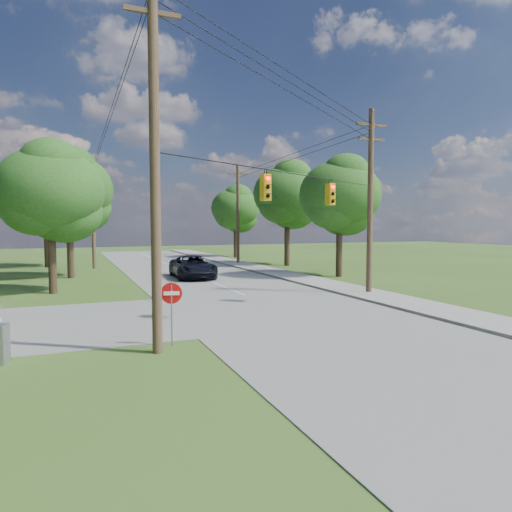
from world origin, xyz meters
name	(u,v)px	position (x,y,z in m)	size (l,w,h in m)	color
ground	(295,341)	(0.00, 0.00, 0.00)	(140.00, 140.00, 0.00)	#36541C
main_road	(284,311)	(2.00, 5.00, 0.01)	(10.00, 100.00, 0.03)	gray
sidewalk_east	(401,301)	(8.70, 5.00, 0.06)	(2.60, 100.00, 0.12)	#9A9790
pole_sw	(155,151)	(-4.60, 0.40, 6.23)	(2.00, 0.32, 12.00)	brown
pole_ne	(370,199)	(8.90, 8.00, 5.47)	(2.00, 0.32, 10.50)	brown
pole_north_e	(238,213)	(8.90, 30.00, 5.13)	(2.00, 0.32, 10.00)	brown
pole_north_w	(93,212)	(-5.00, 30.00, 5.13)	(2.00, 0.32, 10.00)	brown
power_lines	(227,135)	(1.50, 11.54, 9.15)	(13.93, 29.62, 4.93)	black
traffic_signals	(301,191)	(2.55, 4.43, 5.50)	(4.91, 3.27, 1.05)	gold
tree_w_near	(50,191)	(-8.00, 15.00, 5.92)	(6.00, 6.00, 8.40)	#412F20
tree_w_mid	(69,189)	(-7.00, 23.00, 6.58)	(6.40, 6.40, 9.22)	#412F20
tree_w_far	(45,200)	(-9.00, 33.00, 6.25)	(6.00, 6.00, 8.73)	#412F20
tree_e_near	(340,195)	(12.00, 16.00, 6.25)	(6.20, 6.20, 8.81)	#412F20
tree_e_mid	(287,194)	(12.50, 26.00, 6.91)	(6.60, 6.60, 9.64)	#412F20
tree_e_far	(235,208)	(11.50, 38.00, 5.92)	(5.80, 5.80, 8.32)	#412F20
car_main_north	(193,267)	(1.37, 19.23, 0.85)	(2.74, 5.93, 1.65)	black
do_not_enter_sign	(171,299)	(-4.02, 1.00, 1.56)	(0.69, 0.20, 2.11)	gray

